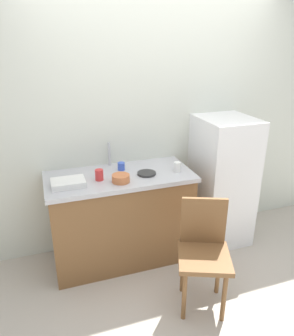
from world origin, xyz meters
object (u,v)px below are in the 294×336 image
object	(u,v)px
dish_tray	(68,183)
cup_white	(177,167)
cup_red	(99,175)
terracotta_bowl	(121,178)
chair	(204,250)
refrigerator	(222,181)
cup_blue	(121,166)
hotplate	(147,173)

from	to	relation	value
dish_tray	cup_white	xyz separation A→B (m)	(0.99, -0.02, 0.02)
cup_red	terracotta_bowl	bearing A→B (deg)	-31.02
chair	dish_tray	world-z (taller)	dish_tray
cup_white	cup_red	size ratio (longest dim) A/B	0.97
refrigerator	cup_red	bearing A→B (deg)	-176.80
dish_tray	cup_red	bearing A→B (deg)	6.15
terracotta_bowl	cup_blue	xyz separation A→B (m)	(0.07, 0.26, 0.00)
dish_tray	hotplate	distance (m)	0.70
dish_tray	chair	bearing A→B (deg)	-36.27
dish_tray	refrigerator	bearing A→B (deg)	3.71
refrigerator	dish_tray	size ratio (longest dim) A/B	4.76
dish_tray	terracotta_bowl	xyz separation A→B (m)	(0.44, -0.07, 0.01)
refrigerator	terracotta_bowl	xyz separation A→B (m)	(-1.12, -0.17, 0.26)
chair	dish_tray	bearing A→B (deg)	165.98
refrigerator	cup_blue	distance (m)	1.09
chair	cup_red	bearing A→B (deg)	155.19
terracotta_bowl	hotplate	distance (m)	0.28
cup_white	cup_blue	size ratio (longest dim) A/B	1.28
chair	hotplate	world-z (taller)	hotplate
dish_tray	terracotta_bowl	world-z (taller)	terracotta_bowl
chair	cup_white	xyz separation A→B (m)	(0.05, 0.67, 0.44)
refrigerator	hotplate	distance (m)	0.89
hotplate	cup_blue	size ratio (longest dim) A/B	2.32
refrigerator	dish_tray	distance (m)	1.58
cup_white	chair	bearing A→B (deg)	-94.30
chair	dish_tray	xyz separation A→B (m)	(-0.94, 0.69, 0.42)
terracotta_bowl	dish_tray	bearing A→B (deg)	170.71
hotplate	cup_blue	world-z (taller)	cup_blue
cup_red	cup_blue	distance (m)	0.29
cup_red	hotplate	bearing A→B (deg)	-2.00
refrigerator	cup_red	distance (m)	1.32
terracotta_bowl	cup_white	distance (m)	0.55
refrigerator	cup_blue	xyz separation A→B (m)	(-1.05, 0.09, 0.26)
cup_white	cup_red	world-z (taller)	cup_red
cup_red	cup_blue	size ratio (longest dim) A/B	1.31
cup_white	cup_blue	world-z (taller)	cup_white
dish_tray	terracotta_bowl	bearing A→B (deg)	-9.29
chair	cup_blue	size ratio (longest dim) A/B	12.15
chair	cup_white	size ratio (longest dim) A/B	9.51
hotplate	refrigerator	bearing A→B (deg)	5.79
chair	terracotta_bowl	bearing A→B (deg)	151.28
dish_tray	cup_red	distance (m)	0.27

